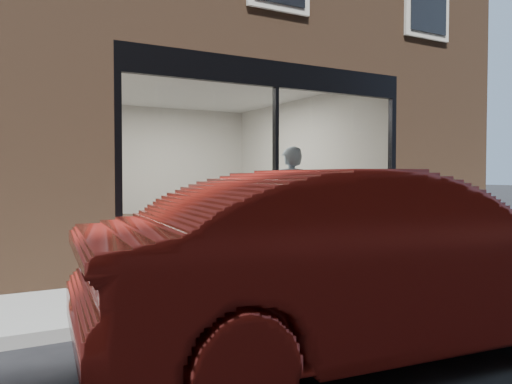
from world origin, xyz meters
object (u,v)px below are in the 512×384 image
person (290,202)px  cafe_chair_left (192,237)px  cafe_chair_right (299,235)px  parked_car (368,262)px  cafe_table_left (125,216)px  banquette (263,249)px  cafe_table_right (298,213)px

person → cafe_chair_left: size_ratio=4.71×
cafe_chair_left → cafe_chair_right: 2.14m
cafe_chair_left → parked_car: bearing=76.8°
cafe_chair_right → cafe_table_left: bearing=-22.1°
cafe_chair_right → banquette: bearing=17.8°
cafe_chair_left → cafe_table_right: bearing=136.1°
cafe_table_left → cafe_table_right: cafe_table_left is taller
cafe_table_right → parked_car: bearing=-117.7°
person → cafe_chair_left: 2.13m
cafe_chair_left → cafe_chair_right: bearing=156.5°
cafe_chair_left → person: bearing=122.2°
cafe_chair_left → banquette: bearing=99.2°
cafe_table_left → cafe_chair_left: cafe_table_left is taller
cafe_table_right → cafe_chair_right: (0.44, 0.60, -0.50)m
cafe_chair_left → cafe_chair_right: same height
banquette → cafe_chair_right: 1.97m
banquette → cafe_table_right: size_ratio=6.61×
cafe_chair_left → cafe_table_left: bearing=17.0°
cafe_table_left → cafe_chair_right: cafe_table_left is taller
banquette → parked_car: 4.27m
cafe_table_right → cafe_chair_right: size_ratio=1.47×
banquette → person: 1.09m
banquette → parked_car: size_ratio=0.89×
cafe_table_left → parked_car: size_ratio=0.14×
parked_car → person: bearing=-19.9°
cafe_table_left → banquette: bearing=-34.4°
person → cafe_table_left: size_ratio=2.98×
banquette → cafe_table_right: 1.37m
cafe_table_left → cafe_table_right: (3.03, -0.70, 0.00)m
cafe_table_right → cafe_chair_left: 2.10m
person → cafe_chair_right: size_ratio=4.70×
cafe_table_left → cafe_chair_left: bearing=22.1°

